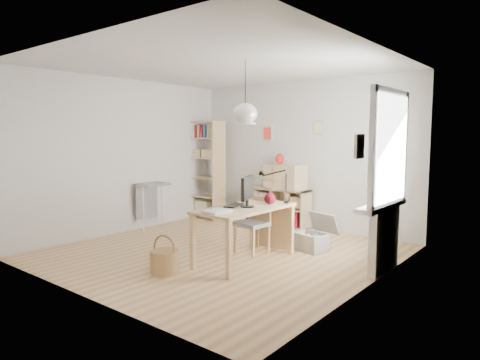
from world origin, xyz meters
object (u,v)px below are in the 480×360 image
Objects in this scene: chair at (255,221)px; storage_chest at (312,238)px; monitor at (247,190)px; drawer_chest at (284,177)px; cube_shelf at (275,209)px; desk at (245,214)px; tall_bookshelf at (205,166)px.

chair is 0.93m from storage_chest.
storage_chest is 1.41m from monitor.
chair is 1.03× the size of drawer_chest.
chair is (0.85, -1.79, 0.17)m from cube_shelf.
monitor is at bearing -61.27° from chair.
chair is (-0.17, 0.44, -0.19)m from desk.
chair is at bearing 111.03° from desk.
tall_bookshelf is 3.25m from monitor.
drawer_chest reaches higher than cube_shelf.
cube_shelf is 1.76× the size of drawer_chest.
monitor is (0.20, -0.43, 0.51)m from chair.
desk is 0.33m from monitor.
desk is at bearing -65.39° from cube_shelf.
monitor is at bearing 22.60° from desk.
chair reaches higher than storage_chest.
chair is at bearing -31.96° from tall_bookshelf.
desk is 2.48m from cube_shelf.
monitor is (-0.40, -1.08, 0.81)m from storage_chest.
desk is 0.75× the size of tall_bookshelf.
desk is 1.07× the size of cube_shelf.
monitor reaches higher than cube_shelf.
tall_bookshelf is 1.82m from drawer_chest.
monitor is (2.61, -1.94, -0.11)m from tall_bookshelf.
cube_shelf is 1.85m from storage_chest.
drawer_chest is at bearing 151.68° from storage_chest.
cube_shelf is 1.99m from chair.
desk is 1.88× the size of drawer_chest.
storage_chest is (0.59, 0.65, -0.29)m from chair.
tall_bookshelf is at bearing 178.02° from storage_chest.
chair is 1.81× the size of monitor.
drawer_chest is at bearing -9.81° from cube_shelf.
tall_bookshelf reaches higher than cube_shelf.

